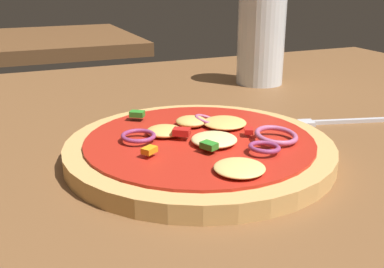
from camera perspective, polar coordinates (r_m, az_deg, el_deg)
name	(u,v)px	position (r m, az deg, el deg)	size (l,w,h in m)	color
dining_table	(170,174)	(0.50, -2.69, -5.01)	(1.41, 1.05, 0.04)	brown
pizza	(200,148)	(0.49, 1.02, -1.70)	(0.28, 0.28, 0.03)	tan
fork	(332,122)	(0.62, 16.85, 1.45)	(0.16, 0.06, 0.01)	silver
beer_glass	(261,47)	(0.82, 8.47, 10.60)	(0.08, 0.08, 0.15)	silver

